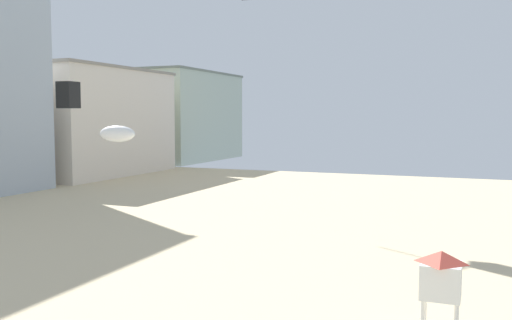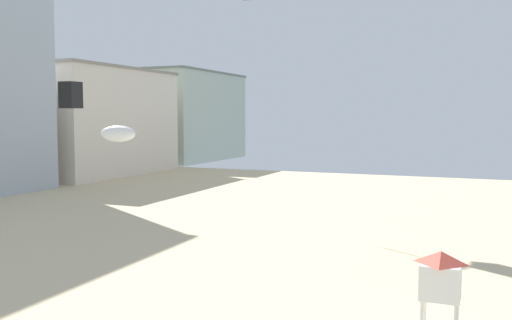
# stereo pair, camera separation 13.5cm
# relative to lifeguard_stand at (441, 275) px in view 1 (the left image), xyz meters

# --- Properties ---
(boardwalk_hotel_mid) EXTENTS (12.89, 18.63, 11.60)m
(boardwalk_hotel_mid) POSITION_rel_lifeguard_stand_xyz_m (-39.91, 32.83, 3.97)
(boardwalk_hotel_mid) COLOR silver
(boardwalk_hotel_mid) RESTS_ON ground
(boardwalk_hotel_far) EXTENTS (11.55, 19.73, 12.75)m
(boardwalk_hotel_far) POSITION_rel_lifeguard_stand_xyz_m (-39.91, 54.18, 4.54)
(boardwalk_hotel_far) COLOR #B7C6B2
(boardwalk_hotel_far) RESTS_ON ground
(lifeguard_stand) EXTENTS (1.10, 1.10, 2.55)m
(lifeguard_stand) POSITION_rel_lifeguard_stand_xyz_m (0.00, 0.00, 0.00)
(lifeguard_stand) COLOR white
(lifeguard_stand) RESTS_ON ground
(kite_white_parafoil) EXTENTS (1.61, 0.45, 0.62)m
(kite_white_parafoil) POSITION_rel_lifeguard_stand_xyz_m (-12.06, 1.40, 3.85)
(kite_white_parafoil) COLOR white
(kite_black_box_2) EXTENTS (1.11, 1.11, 1.75)m
(kite_black_box_2) POSITION_rel_lifeguard_stand_xyz_m (-24.39, 12.87, 5.93)
(kite_black_box_2) COLOR black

